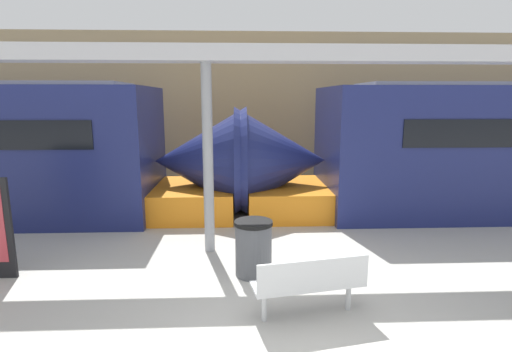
# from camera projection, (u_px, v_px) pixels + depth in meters

# --- Properties ---
(ground_plane) EXTENTS (60.00, 60.00, 0.00)m
(ground_plane) POSITION_uv_depth(u_px,v_px,m) (282.00, 337.00, 4.79)
(ground_plane) COLOR #B2AFA8
(station_wall) EXTENTS (56.00, 0.20, 5.00)m
(station_wall) POSITION_uv_depth(u_px,v_px,m) (253.00, 108.00, 13.61)
(station_wall) COLOR tan
(station_wall) RESTS_ON ground_plane
(bench_near) EXTENTS (1.53, 0.71, 0.86)m
(bench_near) POSITION_uv_depth(u_px,v_px,m) (310.00, 281.00, 5.12)
(bench_near) COLOR silver
(bench_near) RESTS_ON ground_plane
(trash_bin) EXTENTS (0.61, 0.61, 0.91)m
(trash_bin) POSITION_uv_depth(u_px,v_px,m) (254.00, 248.00, 6.42)
(trash_bin) COLOR #4C4F54
(trash_bin) RESTS_ON ground_plane
(support_column_near) EXTENTS (0.19, 0.19, 3.44)m
(support_column_near) POSITION_uv_depth(u_px,v_px,m) (208.00, 160.00, 7.22)
(support_column_near) COLOR gray
(support_column_near) RESTS_ON ground_plane
(canopy_beam) EXTENTS (28.00, 0.60, 0.28)m
(canopy_beam) POSITION_uv_depth(u_px,v_px,m) (206.00, 54.00, 6.86)
(canopy_beam) COLOR #B7B7BC
(canopy_beam) RESTS_ON support_column_near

